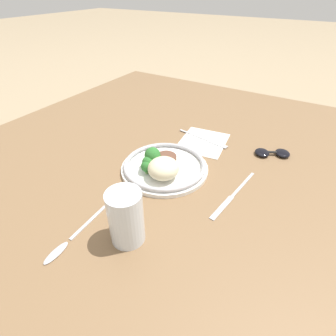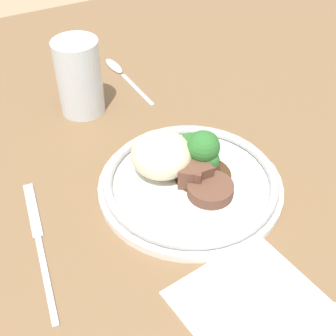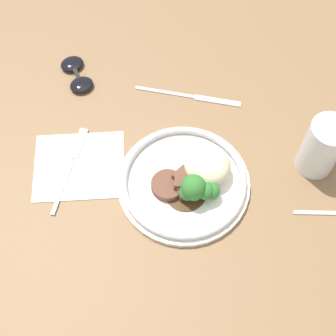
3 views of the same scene
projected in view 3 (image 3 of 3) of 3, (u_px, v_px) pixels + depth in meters
name	position (u px, v px, depth m)	size (l,w,h in m)	color
ground_plane	(159.00, 190.00, 0.86)	(8.00, 8.00, 0.00)	#998466
dining_table	(159.00, 185.00, 0.85)	(1.35, 1.29, 0.04)	brown
napkin	(79.00, 166.00, 0.84)	(0.18, 0.16, 0.00)	white
plate	(189.00, 180.00, 0.81)	(0.23, 0.23, 0.07)	white
juice_glass	(321.00, 149.00, 0.80)	(0.07, 0.07, 0.11)	#F4AD19
fork	(72.00, 161.00, 0.84)	(0.04, 0.18, 0.00)	#B7B7BC
knife	(191.00, 97.00, 0.92)	(0.21, 0.04, 0.00)	#B7B7BC
sunglasses	(77.00, 74.00, 0.93)	(0.09, 0.11, 0.01)	black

